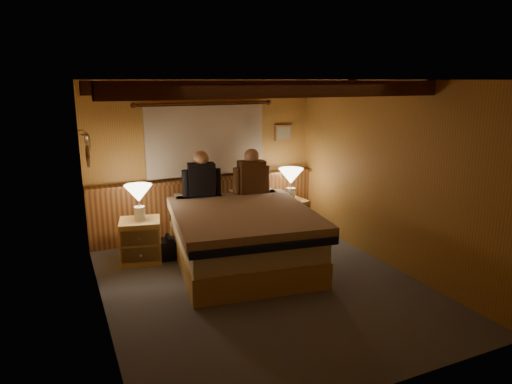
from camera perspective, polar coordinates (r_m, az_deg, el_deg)
floor at (r=5.59m, az=0.76°, el=-11.54°), size 4.20×4.20×0.00m
ceiling at (r=5.05m, az=0.85°, el=13.87°), size 4.20×4.20×0.00m
wall_back at (r=7.11m, az=-6.40°, el=4.08°), size 3.60×0.00×3.60m
wall_left at (r=4.74m, az=-19.33°, el=-1.60°), size 0.00×4.20×4.20m
wall_right at (r=6.16m, az=16.17°, el=2.08°), size 0.00×4.20×4.20m
wall_front at (r=3.49m, az=15.67°, el=-6.83°), size 3.60×0.00×3.60m
wainscot at (r=7.21m, az=-6.09°, el=-1.60°), size 3.60×0.23×0.94m
curtain_window at (r=7.00m, az=-6.29°, el=6.59°), size 2.18×0.09×1.11m
ceiling_beams at (r=5.19m, az=0.12°, el=12.88°), size 3.60×1.65×0.16m
coat_rail at (r=6.21m, az=-20.32°, el=6.25°), size 0.05×0.55×0.24m
framed_print at (r=7.56m, az=3.44°, el=7.41°), size 0.30×0.04×0.25m
bed at (r=6.07m, az=-1.87°, el=-5.40°), size 1.99×2.45×0.77m
nightstand_left at (r=6.37m, az=-14.21°, el=-5.92°), size 0.61×0.57×0.58m
nightstand_right at (r=7.36m, az=4.28°, el=-3.01°), size 0.52×0.48×0.53m
lamp_left at (r=6.21m, az=-14.47°, el=-0.42°), size 0.36×0.36×0.47m
lamp_right at (r=7.22m, az=4.38°, el=1.75°), size 0.39×0.39×0.51m
person_left at (r=6.61m, az=-6.82°, el=1.83°), size 0.56×0.29×0.68m
person_right at (r=6.73m, az=-0.55°, el=2.17°), size 0.57×0.25×0.69m
duffel_bag at (r=6.44m, az=-10.72°, el=-6.93°), size 0.46×0.29×0.32m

